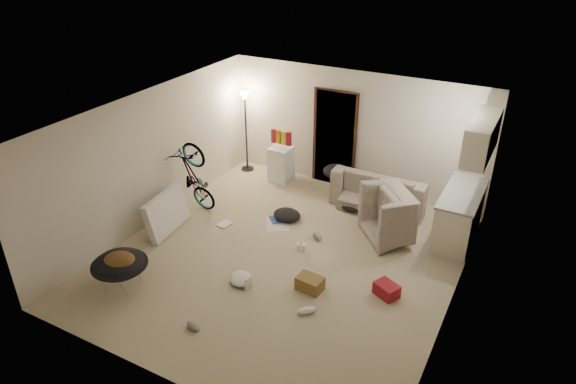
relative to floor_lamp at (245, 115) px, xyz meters
The scene contains 37 objects.
floor 3.81m from the floor_lamp, 47.83° to the right, with size 5.50×6.00×0.02m, color tan.
ceiling 3.77m from the floor_lamp, 47.83° to the right, with size 5.50×6.00×0.02m, color white.
wall_back 2.43m from the floor_lamp, ahead, with size 5.50×0.02×2.50m, color beige.
wall_front 6.15m from the floor_lamp, 67.02° to the right, with size 5.50×0.02×2.50m, color beige.
wall_left 2.67m from the floor_lamp, 97.74° to the right, with size 0.02×6.00×2.50m, color beige.
wall_right 5.80m from the floor_lamp, 27.18° to the right, with size 0.02×6.00×2.50m, color beige.
doorway 2.05m from the floor_lamp, ahead, with size 0.85×0.10×2.04m, color black.
door_trim 2.04m from the floor_lamp, ahead, with size 0.97×0.04×2.10m, color #321911.
floor_lamp is the anchor object (origin of this frame).
kitchen_counter 4.95m from the floor_lamp, ahead, with size 0.60×1.50×0.88m, color beige.
counter_top 4.89m from the floor_lamp, ahead, with size 0.64×1.54×0.04m, color gray.
kitchen_uppers 5.04m from the floor_lamp, ahead, with size 0.38×1.40×0.65m, color beige.
sofa 3.40m from the floor_lamp, ahead, with size 1.85×0.72×0.54m, color #3B433C.
armchair 4.22m from the floor_lamp, 14.60° to the right, with size 1.07×0.93×0.69m, color #3B433C.
bicycle 2.23m from the floor_lamp, 87.19° to the right, with size 0.53×1.52×0.80m, color black.
book_asset 4.58m from the floor_lamp, 58.39° to the right, with size 0.15×0.21×0.02m, color maroon.
mini_fridge 1.32m from the floor_lamp, ahead, with size 0.45×0.45×0.76m, color white.
snack_box_0 0.83m from the floor_lamp, ahead, with size 0.10×0.07×0.30m, color maroon.
snack_box_1 0.94m from the floor_lamp, ahead, with size 0.10×0.07×0.30m, color #B57816.
snack_box_2 1.06m from the floor_lamp, ahead, with size 0.10×0.07×0.30m, color gold.
snack_box_3 1.17m from the floor_lamp, ahead, with size 0.10×0.07×0.30m, color maroon.
saucer_chair 4.69m from the floor_lamp, 82.63° to the right, with size 0.86×0.86×0.61m.
hoodie 4.69m from the floor_lamp, 82.06° to the right, with size 0.48×0.40×0.22m, color #55391D.
sofa_drape 2.42m from the floor_lamp, ahead, with size 0.56×0.46×0.28m, color black.
tv_box 3.04m from the floor_lamp, 88.02° to the right, with size 0.13×1.10×0.72m, color silver.
drink_case_a 4.67m from the floor_lamp, 45.55° to the right, with size 0.39×0.28×0.22m, color brown.
drink_case_b 5.23m from the floor_lamp, 33.38° to the right, with size 0.35×0.26×0.21m, color maroon.
juicer 3.69m from the floor_lamp, 42.44° to the right, with size 0.14×0.14×0.21m.
newspaper 2.83m from the floor_lamp, 44.87° to the right, with size 0.42×0.56×0.01m, color silver.
book_blue 2.70m from the floor_lamp, 44.82° to the right, with size 0.20×0.27×0.03m, color #284792.
book_white 2.77m from the floor_lamp, 67.98° to the right, with size 0.20×0.26×0.02m, color silver.
shoe_1 3.48m from the floor_lamp, 35.14° to the right, with size 0.30×0.12×0.11m, color slate.
shoe_3 5.37m from the floor_lamp, 66.16° to the right, with size 0.25×0.10×0.09m, color slate.
shoe_4 5.18m from the floor_lamp, 48.01° to the right, with size 0.29×0.12×0.11m, color white.
clothes_lump_a 2.68m from the floor_lamp, 39.50° to the right, with size 0.55×0.47×0.18m, color black.
clothes_lump_b 3.15m from the floor_lamp, 11.68° to the right, with size 0.49×0.43×0.15m, color black.
clothes_lump_c 4.34m from the floor_lamp, 59.29° to the right, with size 0.41×0.35×0.13m, color silver.
Camera 1 is at (3.44, -6.30, 5.06)m, focal length 32.00 mm.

